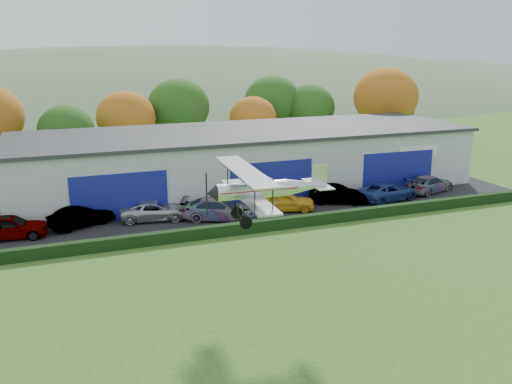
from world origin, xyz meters
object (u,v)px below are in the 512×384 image
object	(u,v)px
car_7	(429,184)
car_5	(338,194)
car_0	(9,227)
car_6	(388,192)
hangar	(247,159)
car_3	(219,209)
biplane	(263,188)
car_4	(284,201)
car_1	(81,217)
car_2	(155,211)

from	to	relation	value
car_7	car_5	bearing A→B (deg)	73.30
car_0	car_6	xyz separation A→B (m)	(29.01, -0.91, -0.08)
car_5	hangar	bearing A→B (deg)	57.42
car_3	biplane	bearing A→B (deg)	-165.66
car_0	car_5	xyz separation A→B (m)	(24.65, -0.25, -0.07)
car_0	car_6	bearing A→B (deg)	-85.58
hangar	car_4	xyz separation A→B (m)	(0.27, -7.97, -1.81)
car_1	car_4	xyz separation A→B (m)	(15.09, -1.48, 0.05)
car_4	biplane	distance (m)	16.88
car_2	car_3	bearing A→B (deg)	-100.21
car_0	car_3	size ratio (longest dim) A/B	0.88
car_0	car_5	bearing A→B (deg)	-84.36
car_1	car_7	bearing A→B (deg)	-116.06
car_4	car_7	bearing A→B (deg)	-69.59
car_0	car_7	size ratio (longest dim) A/B	0.95
car_0	car_7	distance (m)	33.94
hangar	car_0	world-z (taller)	hangar
hangar	car_4	world-z (taller)	hangar
car_7	car_1	bearing A→B (deg)	69.79
car_1	car_0	bearing A→B (deg)	76.26
car_1	biplane	xyz separation A→B (m)	(7.75, -15.75, 5.30)
car_6	car_0	bearing A→B (deg)	77.27
car_1	car_4	world-z (taller)	car_4
car_0	car_7	xyz separation A→B (m)	(33.94, 0.06, -0.08)
car_2	car_0	bearing A→B (deg)	103.25
car_1	car_3	distance (m)	9.88
car_5	car_7	world-z (taller)	car_5
hangar	car_6	world-z (taller)	hangar
car_0	car_1	xyz separation A→B (m)	(4.65, 0.88, -0.08)
car_0	car_5	world-z (taller)	car_0
car_2	car_3	distance (m)	4.79
car_1	car_6	bearing A→B (deg)	-118.66
hangar	car_1	bearing A→B (deg)	-156.36
car_6	car_4	bearing A→B (deg)	77.15
car_4	car_0	bearing A→B (deg)	106.00
hangar	car_1	xyz separation A→B (m)	(-14.82, -6.49, -1.86)
car_1	car_6	xyz separation A→B (m)	(24.36, -1.79, -0.00)
car_0	hangar	bearing A→B (deg)	-63.05
hangar	biplane	world-z (taller)	biplane
car_6	car_7	size ratio (longest dim) A/B	1.05
hangar	car_1	world-z (taller)	hangar
car_6	car_7	distance (m)	5.02
hangar	car_4	size ratio (longest dim) A/B	8.64
car_1	car_5	xyz separation A→B (m)	(20.00, -1.13, 0.01)
car_1	car_7	size ratio (longest dim) A/B	0.89
car_1	car_4	size ratio (longest dim) A/B	0.97
car_2	car_4	distance (m)	9.98
car_6	biplane	bearing A→B (deg)	119.11
car_7	biplane	bearing A→B (deg)	106.13
biplane	hangar	bearing A→B (deg)	75.57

